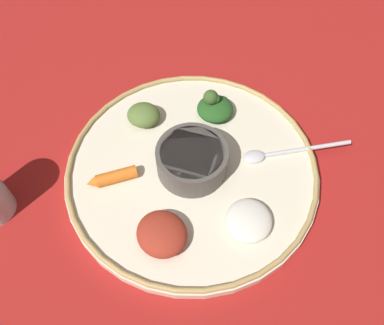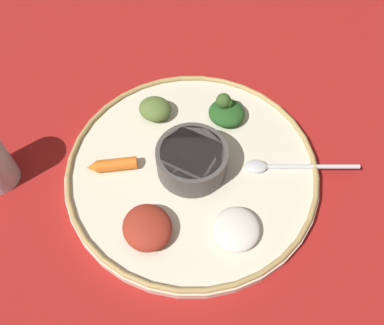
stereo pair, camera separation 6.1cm
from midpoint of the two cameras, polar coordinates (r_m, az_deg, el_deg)
ground_plane at (r=0.64m, az=2.74°, el=-1.71°), size 2.40×2.40×0.00m
platter at (r=0.63m, az=2.77°, el=-1.34°), size 0.39×0.39×0.02m
platter_rim at (r=0.62m, az=2.81°, el=-0.82°), size 0.38×0.38×0.01m
center_bowl at (r=0.60m, az=2.89°, el=0.25°), size 0.11×0.11×0.04m
spoon at (r=0.64m, az=15.44°, el=-0.74°), size 0.12×0.14×0.01m
greens_pile at (r=0.67m, az=7.44°, el=7.01°), size 0.08×0.08×0.05m
carrot_near_spoon at (r=0.62m, az=-8.34°, el=-0.56°), size 0.06×0.07×0.02m
mound_rice_white at (r=0.57m, az=9.33°, el=-9.43°), size 0.09×0.09×0.02m
mound_collards at (r=0.67m, az=-2.61°, el=7.34°), size 0.07×0.07×0.03m
mound_beet at (r=0.56m, az=-3.17°, el=-9.34°), size 0.08×0.08×0.03m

